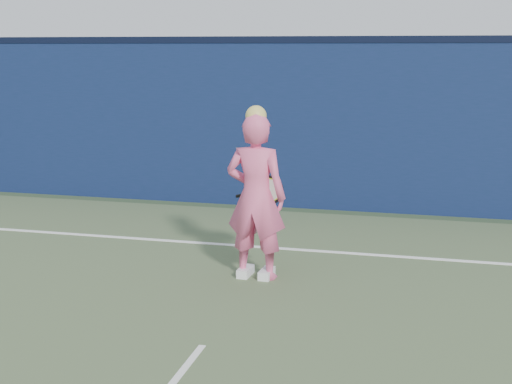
# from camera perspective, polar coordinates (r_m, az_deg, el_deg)

# --- Properties ---
(backstop_wall) EXTENTS (24.00, 0.40, 2.50)m
(backstop_wall) POSITION_cam_1_polar(r_m,az_deg,el_deg) (10.97, 4.69, 5.25)
(backstop_wall) COLOR #0D1D3D
(backstop_wall) RESTS_ON ground
(wall_cap) EXTENTS (24.00, 0.42, 0.10)m
(wall_cap) POSITION_cam_1_polar(r_m,az_deg,el_deg) (10.91, 4.81, 12.06)
(wall_cap) COLOR black
(wall_cap) RESTS_ON backstop_wall
(player) EXTENTS (0.67, 0.46, 1.85)m
(player) POSITION_cam_1_polar(r_m,az_deg,el_deg) (7.52, -0.00, -0.36)
(player) COLOR #EB5B8A
(player) RESTS_ON ground
(racket) EXTENTS (0.59, 0.20, 0.33)m
(racket) POSITION_cam_1_polar(r_m,az_deg,el_deg) (7.90, 0.87, 0.12)
(racket) COLOR black
(racket) RESTS_ON ground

